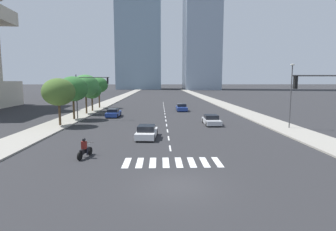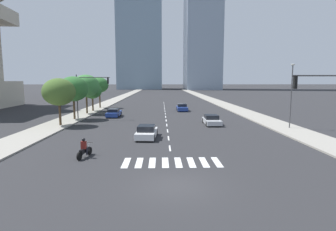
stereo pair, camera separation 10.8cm
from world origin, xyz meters
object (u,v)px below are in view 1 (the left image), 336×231
(traffic_signal_near, at_px, (335,98))
(street_tree_second, at_px, (73,89))
(motorcycle_lead, at_px, (85,150))
(street_lamp_east, at_px, (291,91))
(sedan_blue_0, at_px, (113,113))
(street_tree_fifth, at_px, (99,85))
(street_tree_nearest, at_px, (59,92))
(sedan_silver_1, at_px, (211,120))
(sedan_blue_3, at_px, (182,108))
(sedan_white_2, at_px, (147,132))
(street_tree_fourth, at_px, (92,91))
(traffic_signal_far, at_px, (88,89))
(street_tree_third, at_px, (86,86))

(traffic_signal_near, xyz_separation_m, street_tree_second, (-24.50, 20.73, 0.02))
(motorcycle_lead, distance_m, street_lamp_east, 23.91)
(sedan_blue_0, bearing_deg, street_tree_fifth, 22.11)
(motorcycle_lead, height_order, street_tree_nearest, street_tree_nearest)
(sedan_blue_0, height_order, sedan_silver_1, sedan_blue_0)
(sedan_blue_3, relative_size, street_tree_nearest, 0.74)
(sedan_white_2, xyz_separation_m, street_tree_fourth, (-11.05, 23.58, 3.21))
(motorcycle_lead, height_order, traffic_signal_near, traffic_signal_near)
(sedan_blue_0, distance_m, traffic_signal_far, 5.74)
(sedan_silver_1, bearing_deg, street_tree_nearest, -87.18)
(street_tree_fifth, bearing_deg, street_tree_second, -90.00)
(sedan_blue_0, relative_size, sedan_white_2, 0.98)
(street_tree_fourth, bearing_deg, traffic_signal_near, -52.11)
(sedan_blue_3, xyz_separation_m, traffic_signal_far, (-14.30, -10.98, 3.89))
(street_lamp_east, relative_size, street_tree_second, 1.21)
(sedan_silver_1, xyz_separation_m, sedan_blue_3, (-2.58, 15.97, 0.04))
(sedan_blue_0, bearing_deg, sedan_blue_3, -53.36)
(street_tree_third, bearing_deg, traffic_signal_far, -71.76)
(street_tree_fifth, bearing_deg, sedan_blue_3, -18.07)
(traffic_signal_far, bearing_deg, street_tree_nearest, -109.66)
(street_tree_fourth, bearing_deg, sedan_blue_3, 1.91)
(street_lamp_east, bearing_deg, street_tree_third, 151.56)
(sedan_blue_0, distance_m, sedan_white_2, 17.17)
(sedan_silver_1, bearing_deg, street_lamp_east, 67.74)
(sedan_blue_0, distance_m, sedan_blue_3, 13.87)
(street_tree_second, relative_size, street_tree_third, 0.94)
(street_tree_nearest, relative_size, street_tree_second, 0.95)
(sedan_silver_1, distance_m, sedan_white_2, 11.38)
(street_tree_nearest, distance_m, street_tree_third, 12.29)
(sedan_white_2, xyz_separation_m, street_tree_nearest, (-11.05, 7.26, 3.65))
(street_tree_nearest, distance_m, street_tree_fourth, 16.33)
(motorcycle_lead, distance_m, traffic_signal_far, 20.80)
(sedan_blue_0, distance_m, sedan_silver_1, 16.01)
(motorcycle_lead, height_order, sedan_blue_0, motorcycle_lead)
(sedan_blue_3, height_order, street_tree_third, street_tree_third)
(street_tree_nearest, bearing_deg, street_tree_second, 90.00)
(motorcycle_lead, relative_size, street_tree_nearest, 0.36)
(street_tree_fourth, bearing_deg, sedan_blue_0, -55.77)
(street_tree_nearest, height_order, street_tree_third, street_tree_third)
(motorcycle_lead, xyz_separation_m, sedan_white_2, (4.23, 6.73, 0.01))
(traffic_signal_far, xyz_separation_m, street_tree_fourth, (-2.11, 10.43, -0.70))
(sedan_blue_0, xyz_separation_m, street_tree_third, (-5.09, 3.44, 4.15))
(sedan_blue_0, relative_size, street_tree_third, 0.67)
(sedan_blue_3, xyz_separation_m, street_tree_fourth, (-16.40, -0.55, 3.19))
(sedan_blue_3, height_order, street_tree_second, street_tree_second)
(street_lamp_east, distance_m, street_tree_second, 28.68)
(sedan_silver_1, relative_size, street_tree_fourth, 0.86)
(sedan_silver_1, xyz_separation_m, street_tree_fourth, (-18.98, 15.43, 3.23))
(traffic_signal_far, distance_m, street_tree_fifth, 16.47)
(sedan_blue_3, bearing_deg, street_tree_fifth, -108.70)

